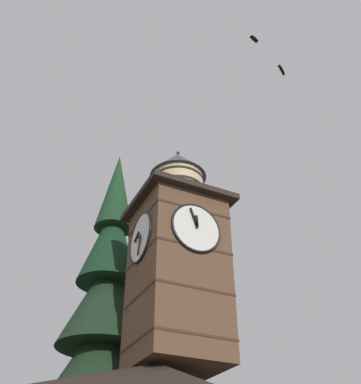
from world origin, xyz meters
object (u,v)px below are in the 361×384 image
object	(u,v)px
clock_tower	(177,256)
moon	(186,366)
flying_bird_high	(254,39)
flying_bird_low	(281,69)
pine_tree_behind	(100,359)

from	to	relation	value
clock_tower	moon	xyz separation A→B (m)	(-14.27, -27.66, 3.69)
clock_tower	flying_bird_high	size ratio (longest dim) A/B	18.56
clock_tower	moon	distance (m)	31.34
clock_tower	flying_bird_low	xyz separation A→B (m)	(-3.28, 4.43, 8.51)
clock_tower	flying_bird_high	bearing A→B (deg)	118.85
pine_tree_behind	flying_bird_low	bearing A→B (deg)	120.11
clock_tower	pine_tree_behind	xyz separation A→B (m)	(1.65, -4.06, -3.36)
pine_tree_behind	moon	world-z (taller)	pine_tree_behind
moon	flying_bird_high	xyz separation A→B (m)	(12.04, 31.70, 6.95)
clock_tower	pine_tree_behind	size ratio (longest dim) A/B	0.53
moon	flying_bird_low	world-z (taller)	flying_bird_low
pine_tree_behind	moon	size ratio (longest dim) A/B	9.27
moon	flying_bird_high	distance (m)	34.62
pine_tree_behind	moon	bearing A→B (deg)	-123.99
flying_bird_high	clock_tower	bearing A→B (deg)	-61.15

